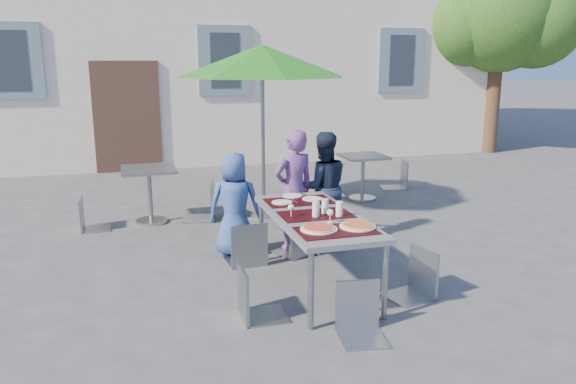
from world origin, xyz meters
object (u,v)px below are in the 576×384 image
object	(u,v)px
patio_umbrella	(262,62)
bg_chair_r_1	(400,157)
chair_2	(327,203)
chair_3	(253,263)
chair_0	(247,218)
child_0	(235,205)
chair_5	(361,279)
pizza_near_right	(358,226)
cafe_table_0	(149,184)
cafe_table_1	(363,170)
chair_1	(299,211)
chair_4	(417,245)
dining_table	(316,220)
bg_chair_l_1	(324,160)
pizza_near_left	(319,228)
bg_chair_r_0	(204,178)
child_1	(294,190)
child_2	(323,187)
bg_chair_l_0	(87,195)

from	to	relation	value
patio_umbrella	bg_chair_r_1	distance (m)	3.33
chair_2	chair_3	distance (m)	2.00
chair_0	chair_2	bearing A→B (deg)	13.46
child_0	chair_5	xyz separation A→B (m)	(0.60, -2.22, -0.11)
chair_0	chair_3	size ratio (longest dim) A/B	1.05
pizza_near_right	bg_chair_r_1	xyz separation A→B (m)	(2.65, 4.27, -0.22)
cafe_table_0	cafe_table_1	size ratio (longest dim) A/B	1.07
child_0	chair_1	bearing A→B (deg)	177.50
chair_4	chair_5	world-z (taller)	chair_4
dining_table	chair_2	size ratio (longest dim) A/B	1.91
chair_1	chair_5	world-z (taller)	chair_1
chair_1	chair_4	world-z (taller)	chair_1
child_0	bg_chair_l_1	distance (m)	3.19
pizza_near_left	child_0	world-z (taller)	child_0
chair_1	chair_3	xyz separation A→B (m)	(-0.87, -1.45, -0.02)
chair_5	pizza_near_right	bearing A→B (deg)	70.35
chair_1	chair_5	size ratio (longest dim) A/B	1.09
bg_chair_r_0	dining_table	bearing A→B (deg)	-75.72
child_1	bg_chair_r_0	size ratio (longest dim) A/B	1.43
chair_0	child_2	bearing A→B (deg)	27.02
dining_table	child_1	distance (m)	1.18
child_1	child_2	size ratio (longest dim) A/B	1.05
pizza_near_right	bg_chair_l_0	world-z (taller)	bg_chair_l_0
chair_0	chair_3	world-z (taller)	chair_0
child_1	patio_umbrella	distance (m)	2.14
chair_1	chair_2	size ratio (longest dim) A/B	0.95
pizza_near_left	child_1	distance (m)	1.69
child_0	cafe_table_1	xyz separation A→B (m)	(2.50, 2.02, -0.11)
chair_3	cafe_table_0	world-z (taller)	chair_3
dining_table	bg_chair_r_0	bearing A→B (deg)	104.28
child_0	bg_chair_r_1	world-z (taller)	child_0
pizza_near_left	patio_umbrella	xyz separation A→B (m)	(0.30, 3.23, 1.42)
cafe_table_0	chair_1	bearing A→B (deg)	-49.72
dining_table	bg_chair_r_0	xyz separation A→B (m)	(-0.70, 2.75, -0.10)
bg_chair_r_0	bg_chair_r_1	size ratio (longest dim) A/B	1.08
child_0	chair_3	distance (m)	1.68
pizza_near_right	bg_chair_l_0	size ratio (longest dim) A/B	0.39
pizza_near_left	bg_chair_r_1	size ratio (longest dim) A/B	0.36
pizza_near_left	chair_3	world-z (taller)	chair_3
chair_0	bg_chair_l_1	world-z (taller)	bg_chair_l_1
chair_3	cafe_table_1	distance (m)	4.56
chair_4	chair_5	size ratio (longest dim) A/B	1.04
pizza_near_right	child_2	xyz separation A→B (m)	(0.34, 1.86, -0.08)
child_0	dining_table	bearing A→B (deg)	131.92
pizza_near_right	chair_4	bearing A→B (deg)	2.16
child_1	bg_chair_r_1	xyz separation A→B (m)	(2.74, 2.58, -0.17)
dining_table	chair_4	size ratio (longest dim) A/B	2.09
dining_table	bg_chair_l_1	world-z (taller)	bg_chair_l_1
dining_table	chair_2	bearing A→B (deg)	63.81
chair_0	child_0	bearing A→B (deg)	98.86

